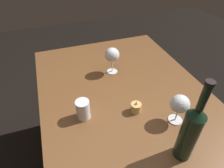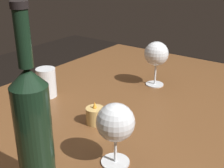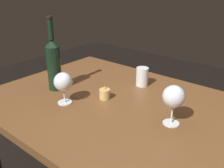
{
  "view_description": "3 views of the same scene",
  "coord_description": "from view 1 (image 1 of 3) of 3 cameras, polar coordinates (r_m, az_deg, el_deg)",
  "views": [
    {
      "loc": [
        -0.69,
        0.33,
        1.45
      ],
      "look_at": [
        0.04,
        0.07,
        0.82
      ],
      "focal_mm": 31.11,
      "sensor_mm": 36.0,
      "label": 1
    },
    {
      "loc": [
        -0.68,
        -0.48,
        1.17
      ],
      "look_at": [
        0.04,
        0.05,
        0.8
      ],
      "focal_mm": 47.74,
      "sensor_mm": 36.0,
      "label": 2
    },
    {
      "loc": [
        0.63,
        -0.83,
        1.29
      ],
      "look_at": [
        -0.06,
        -0.0,
        0.83
      ],
      "focal_mm": 41.14,
      "sensor_mm": 36.0,
      "label": 3
    }
  ],
  "objects": [
    {
      "name": "wine_glass_left",
      "position": [
        0.9,
        19.3,
        -5.73
      ],
      "size": [
        0.09,
        0.09,
        0.15
      ],
      "color": "white",
      "rests_on": "dining_table"
    },
    {
      "name": "votive_candle",
      "position": [
        0.96,
        6.97,
        -6.97
      ],
      "size": [
        0.05,
        0.05,
        0.07
      ],
      "color": "#DBB266",
      "rests_on": "dining_table"
    },
    {
      "name": "ground_plane",
      "position": [
        1.64,
        3.06,
        -23.03
      ],
      "size": [
        6.0,
        6.0,
        0.0
      ],
      "primitive_type": "plane",
      "color": "black"
    },
    {
      "name": "wine_bottle",
      "position": [
        0.76,
        21.94,
        -12.92
      ],
      "size": [
        0.07,
        0.07,
        0.37
      ],
      "color": "black",
      "rests_on": "dining_table"
    },
    {
      "name": "wine_glass_right",
      "position": [
        1.15,
        -0.21,
        8.37
      ],
      "size": [
        0.09,
        0.09,
        0.16
      ],
      "color": "white",
      "rests_on": "dining_table"
    },
    {
      "name": "dining_table",
      "position": [
        1.11,
        4.21,
        -7.16
      ],
      "size": [
        1.3,
        0.9,
        0.74
      ],
      "color": "brown",
      "rests_on": "ground"
    },
    {
      "name": "water_tumbler",
      "position": [
        0.92,
        -8.47,
        -7.69
      ],
      "size": [
        0.07,
        0.07,
        0.1
      ],
      "color": "white",
      "rests_on": "dining_table"
    }
  ]
}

